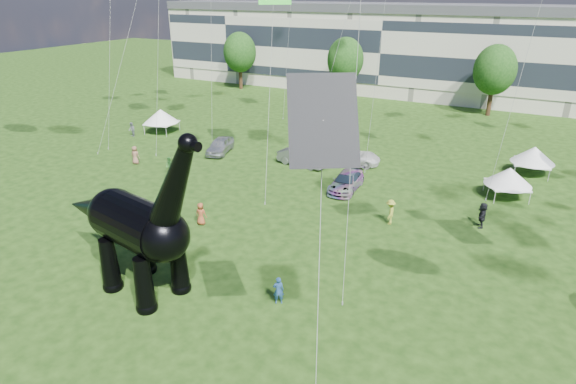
% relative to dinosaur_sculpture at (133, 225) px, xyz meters
% --- Properties ---
extents(ground, '(220.00, 220.00, 0.00)m').
position_rel_dinosaur_sculpture_xyz_m(ground, '(3.76, -2.87, -3.77)').
color(ground, '#16330C').
rests_on(ground, ground).
extents(terrace_row, '(78.00, 11.00, 12.00)m').
position_rel_dinosaur_sculpture_xyz_m(terrace_row, '(-4.24, 59.13, 2.23)').
color(terrace_row, beige).
rests_on(terrace_row, ground).
extents(tree_far_left, '(5.20, 5.20, 9.44)m').
position_rel_dinosaur_sculpture_xyz_m(tree_far_left, '(-26.24, 50.13, 2.52)').
color(tree_far_left, '#382314').
rests_on(tree_far_left, ground).
extents(tree_mid_left, '(5.20, 5.20, 9.44)m').
position_rel_dinosaur_sculpture_xyz_m(tree_mid_left, '(-8.24, 50.13, 2.52)').
color(tree_mid_left, '#382314').
rests_on(tree_mid_left, ground).
extents(tree_mid_right, '(5.20, 5.20, 9.44)m').
position_rel_dinosaur_sculpture_xyz_m(tree_mid_right, '(11.76, 50.13, 2.52)').
color(tree_mid_right, '#382314').
rests_on(tree_mid_right, ground).
extents(dinosaur_sculpture, '(12.27, 4.34, 9.99)m').
position_rel_dinosaur_sculpture_xyz_m(dinosaur_sculpture, '(0.00, 0.00, 0.00)').
color(dinosaur_sculpture, black).
rests_on(dinosaur_sculpture, ground).
extents(car_silver, '(2.92, 4.81, 1.53)m').
position_rel_dinosaur_sculpture_xyz_m(car_silver, '(-9.75, 21.19, -3.01)').
color(car_silver, silver).
rests_on(car_silver, ground).
extents(car_grey, '(4.92, 2.18, 1.57)m').
position_rel_dinosaur_sculpture_xyz_m(car_grey, '(-0.90, 21.77, -2.99)').
color(car_grey, slate).
rests_on(car_grey, ground).
extents(car_white, '(5.94, 3.78, 1.53)m').
position_rel_dinosaur_sculpture_xyz_m(car_white, '(2.88, 24.19, -3.01)').
color(car_white, white).
rests_on(car_white, ground).
extents(car_dark, '(2.31, 5.02, 1.42)m').
position_rel_dinosaur_sculpture_xyz_m(car_dark, '(4.86, 18.23, -3.06)').
color(car_dark, '#595960').
rests_on(car_dark, ground).
extents(gazebo_near, '(4.67, 4.67, 2.46)m').
position_rel_dinosaur_sculpture_xyz_m(gazebo_near, '(16.50, 22.66, -2.04)').
color(gazebo_near, white).
rests_on(gazebo_near, ground).
extents(gazebo_far, '(3.95, 3.95, 2.54)m').
position_rel_dinosaur_sculpture_xyz_m(gazebo_far, '(17.90, 29.19, -1.99)').
color(gazebo_far, white).
rests_on(gazebo_far, ground).
extents(gazebo_left, '(4.43, 4.43, 2.68)m').
position_rel_dinosaur_sculpture_xyz_m(gazebo_left, '(-19.96, 24.20, -1.89)').
color(gazebo_left, white).
rests_on(gazebo_left, ground).
extents(visitors, '(49.46, 43.98, 1.85)m').
position_rel_dinosaur_sculpture_xyz_m(visitors, '(2.90, 10.69, -2.90)').
color(visitors, olive).
rests_on(visitors, ground).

